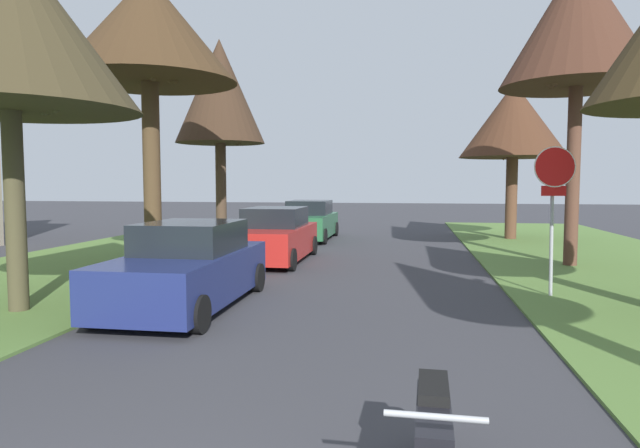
{
  "coord_description": "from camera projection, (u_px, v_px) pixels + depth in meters",
  "views": [
    {
      "loc": [
        1.6,
        -1.87,
        2.31
      ],
      "look_at": [
        -0.25,
        9.48,
        1.44
      ],
      "focal_mm": 30.93,
      "sensor_mm": 36.0,
      "label": 1
    }
  ],
  "objects": [
    {
      "name": "street_tree_right_mid_b",
      "position": [
        578.0,
        22.0,
        14.63
      ],
      "size": [
        4.0,
        4.0,
        8.29
      ],
      "color": "brown",
      "rests_on": "grass_verge_right"
    },
    {
      "name": "street_tree_left_mid_a",
      "position": [
        7.0,
        22.0,
        9.42
      ],
      "size": [
        4.39,
        4.39,
        6.56
      ],
      "color": "#48422B",
      "rests_on": "grass_verge_left"
    },
    {
      "name": "parked_sedan_red",
      "position": [
        274.0,
        237.0,
        16.13
      ],
      "size": [
        1.95,
        4.4,
        1.57
      ],
      "color": "red",
      "rests_on": "ground"
    },
    {
      "name": "parked_sedan_navy",
      "position": [
        188.0,
        268.0,
        10.2
      ],
      "size": [
        1.95,
        4.4,
        1.57
      ],
      "color": "navy",
      "rests_on": "ground"
    },
    {
      "name": "stop_sign_far",
      "position": [
        554.0,
        188.0,
        10.88
      ],
      "size": [
        0.81,
        0.25,
        2.97
      ],
      "color": "#9EA0A5",
      "rests_on": "grass_verge_right"
    },
    {
      "name": "parked_motorcycle",
      "position": [
        433.0,
        443.0,
        3.87
      ],
      "size": [
        0.6,
        2.05,
        0.97
      ],
      "color": "black",
      "rests_on": "ground"
    },
    {
      "name": "street_tree_right_far",
      "position": [
        513.0,
        121.0,
        21.87
      ],
      "size": [
        4.18,
        4.18,
        6.21
      ],
      "color": "brown",
      "rests_on": "grass_verge_right"
    },
    {
      "name": "street_tree_left_mid_b",
      "position": [
        149.0,
        31.0,
        14.52
      ],
      "size": [
        4.63,
        4.63,
        7.72
      ],
      "color": "#4C3924",
      "rests_on": "grass_verge_left"
    },
    {
      "name": "street_tree_left_far",
      "position": [
        220.0,
        93.0,
        19.71
      ],
      "size": [
        3.19,
        3.19,
        7.37
      ],
      "color": "#473527",
      "rests_on": "grass_verge_left"
    },
    {
      "name": "parked_sedan_green",
      "position": [
        309.0,
        222.0,
        22.31
      ],
      "size": [
        1.95,
        4.4,
        1.57
      ],
      "color": "#28663D",
      "rests_on": "ground"
    }
  ]
}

